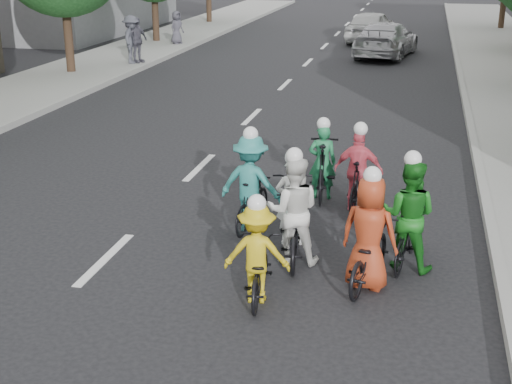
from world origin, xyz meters
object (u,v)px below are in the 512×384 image
(cyclist_1, at_px, (408,223))
(follow_car_trail, at_px, (372,26))
(cyclist_7, at_px, (251,190))
(spectator_0, at_px, (132,39))
(spectator_1, at_px, (137,40))
(cyclist_2, at_px, (258,261))
(cyclist_4, at_px, (369,245))
(cyclist_5, at_px, (323,167))
(spectator_2, at_px, (177,27))
(follow_car_lead, at_px, (386,39))
(cyclist_6, at_px, (294,221))
(cyclist_0, at_px, (293,210))
(cyclist_3, at_px, (359,177))

(cyclist_1, bearing_deg, follow_car_trail, -73.77)
(cyclist_7, height_order, spectator_0, spectator_0)
(spectator_0, bearing_deg, follow_car_trail, -51.20)
(cyclist_1, relative_size, cyclist_7, 1.01)
(cyclist_1, height_order, spectator_1, spectator_1)
(cyclist_2, distance_m, cyclist_4, 1.66)
(cyclist_2, xyz_separation_m, spectator_1, (-9.19, 18.19, 0.47))
(cyclist_2, bearing_deg, cyclist_5, -100.58)
(spectator_2, bearing_deg, follow_car_lead, -71.34)
(cyclist_2, relative_size, cyclist_6, 0.85)
(cyclist_0, xyz_separation_m, cyclist_1, (1.89, -0.56, 0.16))
(cyclist_1, relative_size, cyclist_3, 1.11)
(spectator_1, bearing_deg, cyclist_6, -125.82)
(cyclist_7, distance_m, spectator_2, 23.16)
(spectator_1, bearing_deg, cyclist_3, -119.55)
(cyclist_0, height_order, spectator_1, spectator_1)
(cyclist_5, distance_m, spectator_1, 16.70)
(cyclist_5, distance_m, follow_car_lead, 18.59)
(cyclist_3, bearing_deg, spectator_1, -49.67)
(cyclist_6, distance_m, spectator_1, 19.29)
(cyclist_2, distance_m, cyclist_3, 4.06)
(spectator_0, bearing_deg, cyclist_0, -158.56)
(spectator_2, bearing_deg, spectator_0, -154.51)
(cyclist_2, bearing_deg, follow_car_trail, -95.78)
(cyclist_2, distance_m, cyclist_6, 1.40)
(cyclist_1, height_order, cyclist_5, cyclist_1)
(cyclist_3, distance_m, cyclist_5, 0.91)
(spectator_0, bearing_deg, cyclist_7, -160.17)
(cyclist_2, height_order, cyclist_5, cyclist_5)
(cyclist_3, relative_size, follow_car_trail, 0.37)
(cyclist_2, xyz_separation_m, cyclist_3, (1.02, 3.93, 0.05))
(cyclist_6, xyz_separation_m, spectator_2, (-9.76, 22.52, 0.25))
(cyclist_2, height_order, follow_car_lead, cyclist_2)
(cyclist_1, distance_m, spectator_0, 19.93)
(cyclist_2, bearing_deg, spectator_1, -70.24)
(spectator_1, bearing_deg, spectator_0, 177.86)
(cyclist_7, distance_m, spectator_1, 17.87)
(cyclist_7, distance_m, follow_car_trail, 25.17)
(cyclist_5, bearing_deg, cyclist_3, 140.11)
(follow_car_lead, xyz_separation_m, follow_car_trail, (-0.98, 4.62, 0.03))
(cyclist_6, bearing_deg, spectator_1, -68.87)
(cyclist_0, relative_size, spectator_2, 1.34)
(cyclist_6, bearing_deg, follow_car_trail, -96.31)
(cyclist_6, relative_size, spectator_1, 1.04)
(cyclist_6, bearing_deg, cyclist_3, -114.86)
(cyclist_7, bearing_deg, spectator_0, -53.35)
(cyclist_0, bearing_deg, spectator_0, -71.10)
(cyclist_2, xyz_separation_m, spectator_2, (-9.50, 23.89, 0.34))
(cyclist_7, bearing_deg, cyclist_4, 149.26)
(cyclist_4, xyz_separation_m, spectator_2, (-10.97, 23.12, 0.27))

